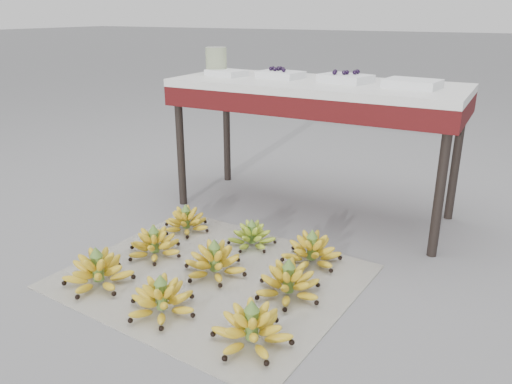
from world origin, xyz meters
The scene contains 17 objects.
ground centered at (0.00, 0.00, 0.00)m, with size 60.00×60.00×0.00m, color slate.
newspaper_mat centered at (0.01, -0.05, 0.00)m, with size 1.25×1.05×0.01m, color white.
bunch_front_left centered at (-0.39, -0.35, 0.07)m, with size 0.36×0.36×0.18m.
bunch_front_center centered at (-0.01, -0.39, 0.06)m, with size 0.32×0.32×0.17m.
bunch_front_right centered at (0.41, -0.40, 0.07)m, with size 0.33×0.33×0.18m.
bunch_mid_left centered at (-0.35, -0.01, 0.06)m, with size 0.34×0.34×0.17m.
bunch_mid_center centered at (0.01, -0.03, 0.07)m, with size 0.29×0.29×0.18m.
bunch_mid_right centered at (0.39, -0.04, 0.07)m, with size 0.38×0.38×0.18m.
bunch_back_left centered at (-0.39, 0.31, 0.06)m, with size 0.33×0.33×0.16m.
bunch_back_center centered at (0.02, 0.31, 0.06)m, with size 0.27×0.27×0.15m.
bunch_back_right centered at (0.36, 0.28, 0.07)m, with size 0.30×0.30×0.18m.
vendor_table centered at (0.10, 0.92, 0.69)m, with size 1.62×0.65×0.78m.
tray_far_left centered at (-0.47, 0.89, 0.80)m, with size 0.25×0.20×0.04m.
tray_left centered at (-0.13, 0.95, 0.80)m, with size 0.27×0.21×0.06m.
tray_right centered at (0.26, 0.95, 0.80)m, with size 0.30×0.25×0.07m.
tray_far_right centered at (0.63, 0.91, 0.80)m, with size 0.29×0.22×0.04m.
glass_jar centered at (-0.56, 0.92, 0.86)m, with size 0.13×0.13×0.16m, color #DFEDBD.
Camera 1 is at (1.14, -1.74, 1.15)m, focal length 35.00 mm.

